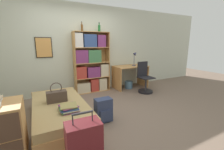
{
  "coord_description": "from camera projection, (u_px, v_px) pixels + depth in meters",
  "views": [
    {
      "loc": [
        -1.14,
        -2.85,
        1.48
      ],
      "look_at": [
        0.44,
        0.19,
        0.75
      ],
      "focal_mm": 24.0,
      "sensor_mm": 36.0,
      "label": 1
    }
  ],
  "objects": [
    {
      "name": "suitcase",
      "position": [
        84.0,
        146.0,
        1.75
      ],
      "size": [
        0.41,
        0.27,
        0.73
      ],
      "color": "#5B191E",
      "rests_on": "ground_plane"
    },
    {
      "name": "bottle_brown",
      "position": [
        99.0,
        28.0,
        4.41
      ],
      "size": [
        0.07,
        0.07,
        0.27
      ],
      "color": "#1E6B2D",
      "rests_on": "bookcase"
    },
    {
      "name": "backpack",
      "position": [
        103.0,
        110.0,
        2.86
      ],
      "size": [
        0.32,
        0.23,
        0.45
      ],
      "color": "#2D3856",
      "rests_on": "ground_plane"
    },
    {
      "name": "desk_chair",
      "position": [
        145.0,
        82.0,
        4.57
      ],
      "size": [
        0.44,
        0.44,
        0.93
      ],
      "color": "black",
      "rests_on": "ground_plane"
    },
    {
      "name": "handbag",
      "position": [
        57.0,
        96.0,
        2.9
      ],
      "size": [
        0.37,
        0.17,
        0.38
      ],
      "color": "#47382D",
      "rests_on": "bed"
    },
    {
      "name": "ground_plane",
      "position": [
        98.0,
        112.0,
        3.29
      ],
      "size": [
        14.0,
        14.0,
        0.0
      ],
      "primitive_type": "plane",
      "color": "#756051"
    },
    {
      "name": "desk",
      "position": [
        130.0,
        73.0,
        5.01
      ],
      "size": [
        1.1,
        0.65,
        0.74
      ],
      "color": "tan",
      "rests_on": "ground_plane"
    },
    {
      "name": "desk_lamp",
      "position": [
        135.0,
        56.0,
        5.01
      ],
      "size": [
        0.18,
        0.13,
        0.48
      ],
      "color": "navy",
      "rests_on": "desk"
    },
    {
      "name": "wall_back",
      "position": [
        77.0,
        49.0,
        4.42
      ],
      "size": [
        10.0,
        0.09,
        2.6
      ],
      "color": "beige",
      "rests_on": "ground_plane"
    },
    {
      "name": "bookcase",
      "position": [
        91.0,
        64.0,
        4.5
      ],
      "size": [
        1.07,
        0.29,
        1.81
      ],
      "color": "tan",
      "rests_on": "ground_plane"
    },
    {
      "name": "book_stack_on_bed",
      "position": [
        69.0,
        108.0,
        2.54
      ],
      "size": [
        0.33,
        0.38,
        0.1
      ],
      "color": "#7A336B",
      "rests_on": "bed"
    },
    {
      "name": "bottle_green",
      "position": [
        82.0,
        28.0,
        4.21
      ],
      "size": [
        0.06,
        0.06,
        0.27
      ],
      "color": "brown",
      "rests_on": "bookcase"
    },
    {
      "name": "waste_bin",
      "position": [
        129.0,
        85.0,
        4.99
      ],
      "size": [
        0.26,
        0.26,
        0.24
      ],
      "color": "slate",
      "rests_on": "ground_plane"
    },
    {
      "name": "bed",
      "position": [
        60.0,
        111.0,
        2.91
      ],
      "size": [
        0.96,
        1.9,
        0.36
      ],
      "color": "tan",
      "rests_on": "ground_plane"
    }
  ]
}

